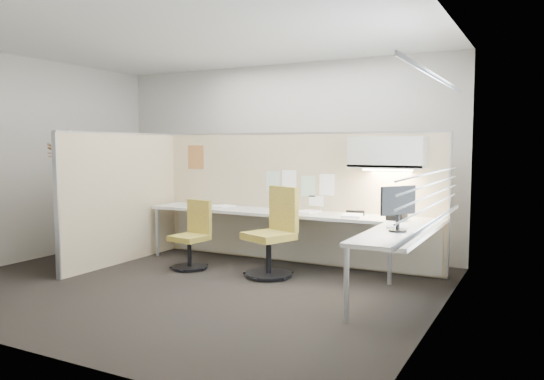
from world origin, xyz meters
The scene contains 26 objects.
floor centered at (0.00, 0.00, -0.01)m, with size 5.50×4.50×0.01m, color black.
ceiling centered at (0.00, 0.00, 2.80)m, with size 5.50×4.50×0.01m, color white.
wall_back centered at (0.00, 2.25, 1.40)m, with size 5.50×0.02×2.80m, color beige.
wall_front centered at (0.00, -2.25, 1.40)m, with size 5.50×0.02×2.80m, color beige.
wall_left centered at (-2.75, 0.00, 1.40)m, with size 0.02×4.50×2.80m, color beige.
wall_right centered at (2.75, 0.00, 1.40)m, with size 0.02×4.50×2.80m, color beige.
window_pane centered at (2.73, 0.00, 1.55)m, with size 0.01×2.80×1.30m, color #93A0AB.
partition_back centered at (0.55, 1.60, 0.88)m, with size 4.10×0.06×1.75m, color #CDB48E.
partition_left centered at (-1.50, 0.50, 0.88)m, with size 0.06×2.20×1.75m, color #CDB48E.
desk centered at (0.93, 1.13, 0.60)m, with size 4.00×2.07×0.73m.
overhead_bin centered at (1.90, 1.39, 1.51)m, with size 0.90×0.36×0.38m, color beige.
task_light_strip centered at (1.90, 1.39, 1.30)m, with size 0.60×0.06×0.02m, color #FFEABF.
pinned_papers centered at (0.63, 1.57, 1.03)m, with size 1.01×0.00×0.47m.
poster centered at (-1.05, 1.57, 1.42)m, with size 0.28×0.00×0.35m, color orange.
chair_left centered at (-0.44, 0.63, 0.41)m, with size 0.46×0.47×0.87m.
chair_right centered at (0.68, 0.76, 0.50)m, with size 0.65×0.67×1.08m.
monitor centered at (2.30, 0.36, 1.00)m, with size 0.27×0.38×0.46m.
phone centered at (2.07, 1.18, 0.78)m, with size 0.23×0.22×0.12m.
stapler centered at (1.45, 1.42, 0.76)m, with size 0.14×0.04×0.05m, color black.
tape_dispenser centered at (1.57, 1.38, 0.76)m, with size 0.10×0.06×0.06m, color black.
coat_hook centered at (-1.58, -0.41, 1.41)m, with size 0.18×0.47×1.40m.
paper_stack_0 centered at (-0.77, 1.22, 0.75)m, with size 0.23×0.30×0.03m, color white.
paper_stack_1 centered at (-0.43, 1.35, 0.74)m, with size 0.23×0.30×0.02m, color white.
paper_stack_2 centered at (0.87, 1.35, 0.74)m, with size 0.23×0.30×0.02m, color white.
paper_stack_3 centered at (1.53, 1.20, 0.74)m, with size 0.23×0.30×0.03m, color white.
paper_stack_4 centered at (2.22, 0.69, 0.74)m, with size 0.23×0.30×0.02m, color white.
Camera 1 is at (3.63, -4.91, 1.60)m, focal length 35.00 mm.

